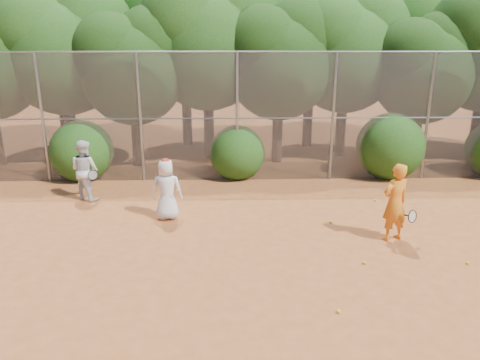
{
  "coord_description": "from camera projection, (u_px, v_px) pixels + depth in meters",
  "views": [
    {
      "loc": [
        -1.28,
        -8.43,
        4.59
      ],
      "look_at": [
        -1.0,
        2.5,
        1.1
      ],
      "focal_mm": 35.0,
      "sensor_mm": 36.0,
      "label": 1
    }
  ],
  "objects": [
    {
      "name": "ground",
      "position": [
        292.0,
        269.0,
        9.45
      ],
      "size": [
        80.0,
        80.0,
        0.0
      ],
      "primitive_type": "plane",
      "color": "#9D5023",
      "rests_on": "ground"
    },
    {
      "name": "fence_back",
      "position": [
        265.0,
        117.0,
        14.54
      ],
      "size": [
        20.05,
        0.09,
        4.03
      ],
      "color": "gray",
      "rests_on": "ground"
    },
    {
      "name": "tree_1",
      "position": [
        64.0,
        44.0,
        16.15
      ],
      "size": [
        4.64,
        4.03,
        6.35
      ],
      "color": "black",
      "rests_on": "ground"
    },
    {
      "name": "tree_2",
      "position": [
        134.0,
        62.0,
        15.71
      ],
      "size": [
        3.99,
        3.47,
        5.47
      ],
      "color": "black",
      "rests_on": "ground"
    },
    {
      "name": "tree_3",
      "position": [
        209.0,
        37.0,
        16.49
      ],
      "size": [
        4.89,
        4.26,
        6.7
      ],
      "color": "black",
      "rests_on": "ground"
    },
    {
      "name": "tree_4",
      "position": [
        281.0,
        56.0,
        16.16
      ],
      "size": [
        4.19,
        3.64,
        5.73
      ],
      "color": "black",
      "rests_on": "ground"
    },
    {
      "name": "tree_5",
      "position": [
        347.0,
        47.0,
        16.9
      ],
      "size": [
        4.51,
        3.92,
        6.17
      ],
      "color": "black",
      "rests_on": "ground"
    },
    {
      "name": "tree_6",
      "position": [
        425.0,
        65.0,
        16.18
      ],
      "size": [
        3.86,
        3.36,
        5.29
      ],
      "color": "black",
      "rests_on": "ground"
    },
    {
      "name": "tree_9",
      "position": [
        57.0,
        38.0,
        18.26
      ],
      "size": [
        4.83,
        4.2,
        6.62
      ],
      "color": "black",
      "rests_on": "ground"
    },
    {
      "name": "tree_10",
      "position": [
        186.0,
        30.0,
        18.49
      ],
      "size": [
        5.15,
        4.48,
        7.06
      ],
      "color": "black",
      "rests_on": "ground"
    },
    {
      "name": "tree_11",
      "position": [
        312.0,
        42.0,
        18.37
      ],
      "size": [
        4.64,
        4.03,
        6.35
      ],
      "color": "black",
      "rests_on": "ground"
    },
    {
      "name": "tree_12",
      "position": [
        421.0,
        33.0,
        18.94
      ],
      "size": [
        5.02,
        4.37,
        6.88
      ],
      "color": "black",
      "rests_on": "ground"
    },
    {
      "name": "bush_0",
      "position": [
        82.0,
        148.0,
        15.0
      ],
      "size": [
        2.0,
        2.0,
        2.0
      ],
      "primitive_type": "sphere",
      "color": "#1B4411",
      "rests_on": "ground"
    },
    {
      "name": "bush_1",
      "position": [
        237.0,
        150.0,
        15.15
      ],
      "size": [
        1.8,
        1.8,
        1.8
      ],
      "primitive_type": "sphere",
      "color": "#1B4411",
      "rests_on": "ground"
    },
    {
      "name": "bush_2",
      "position": [
        390.0,
        143.0,
        15.21
      ],
      "size": [
        2.2,
        2.2,
        2.2
      ],
      "primitive_type": "sphere",
      "color": "#1B4411",
      "rests_on": "ground"
    },
    {
      "name": "player_yellow",
      "position": [
        395.0,
        203.0,
        10.51
      ],
      "size": [
        0.89,
        0.65,
        1.82
      ],
      "rotation": [
        0.0,
        0.0,
        3.52
      ],
      "color": "orange",
      "rests_on": "ground"
    },
    {
      "name": "player_teen",
      "position": [
        167.0,
        189.0,
        11.76
      ],
      "size": [
        0.78,
        0.52,
        1.6
      ],
      "rotation": [
        0.0,
        0.0,
        3.16
      ],
      "color": "white",
      "rests_on": "ground"
    },
    {
      "name": "player_white",
      "position": [
        85.0,
        170.0,
        13.15
      ],
      "size": [
        1.05,
        0.98,
        1.72
      ],
      "rotation": [
        0.0,
        0.0,
        2.62
      ],
      "color": "silver",
      "rests_on": "ground"
    },
    {
      "name": "ball_0",
      "position": [
        331.0,
        222.0,
        11.7
      ],
      "size": [
        0.07,
        0.07,
        0.07
      ],
      "primitive_type": "sphere",
      "color": "yellow",
      "rests_on": "ground"
    },
    {
      "name": "ball_1",
      "position": [
        392.0,
        203.0,
        12.99
      ],
      "size": [
        0.07,
        0.07,
        0.07
      ],
      "primitive_type": "sphere",
      "color": "yellow",
      "rests_on": "ground"
    },
    {
      "name": "ball_2",
      "position": [
        338.0,
        311.0,
        7.96
      ],
      "size": [
        0.07,
        0.07,
        0.07
      ],
      "primitive_type": "sphere",
      "color": "yellow",
      "rests_on": "ground"
    },
    {
      "name": "ball_3",
      "position": [
        468.0,
        263.0,
        9.61
      ],
      "size": [
        0.07,
        0.07,
        0.07
      ],
      "primitive_type": "sphere",
      "color": "yellow",
      "rests_on": "ground"
    },
    {
      "name": "ball_4",
      "position": [
        364.0,
        263.0,
        9.63
      ],
      "size": [
        0.07,
        0.07,
        0.07
      ],
      "primitive_type": "sphere",
      "color": "yellow",
      "rests_on": "ground"
    },
    {
      "name": "ball_5",
      "position": [
        375.0,
        200.0,
        13.2
      ],
      "size": [
        0.07,
        0.07,
        0.07
      ],
      "primitive_type": "sphere",
      "color": "yellow",
      "rests_on": "ground"
    }
  ]
}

